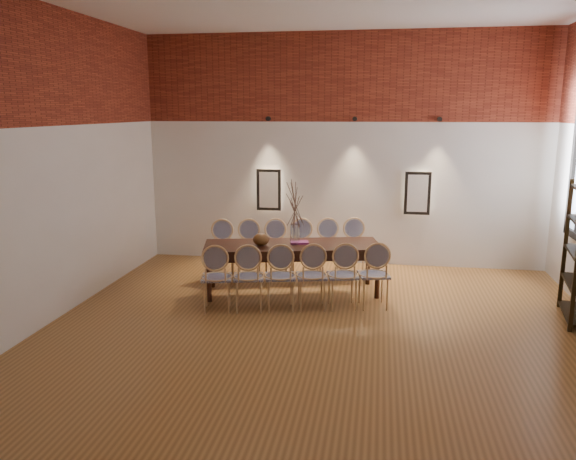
% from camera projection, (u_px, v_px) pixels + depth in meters
% --- Properties ---
extents(floor, '(7.00, 7.00, 0.02)m').
position_uv_depth(floor, '(320.00, 339.00, 6.79)').
color(floor, '#9A6731').
rests_on(floor, ground).
extents(wall_back, '(7.00, 0.10, 4.00)m').
position_uv_depth(wall_back, '(343.00, 151.00, 9.79)').
color(wall_back, silver).
rests_on(wall_back, ground).
extents(wall_front, '(7.00, 0.10, 4.00)m').
position_uv_depth(wall_front, '(252.00, 247.00, 2.94)').
color(wall_front, silver).
rests_on(wall_front, ground).
extents(wall_left, '(0.10, 7.00, 4.00)m').
position_uv_depth(wall_left, '(36.00, 168.00, 6.93)').
color(wall_left, silver).
rests_on(wall_left, ground).
extents(brick_band_back, '(7.00, 0.02, 1.50)m').
position_uv_depth(brick_band_back, '(344.00, 77.00, 9.46)').
color(brick_band_back, maroon).
rests_on(brick_band_back, ground).
extents(brick_band_left, '(0.02, 7.00, 1.50)m').
position_uv_depth(brick_band_left, '(31.00, 63.00, 6.66)').
color(brick_band_left, maroon).
rests_on(brick_band_left, ground).
extents(niche_left, '(0.36, 0.06, 0.66)m').
position_uv_depth(niche_left, '(269.00, 190.00, 10.05)').
color(niche_left, '#FFEAC6').
rests_on(niche_left, wall_back).
extents(niche_right, '(0.36, 0.06, 0.66)m').
position_uv_depth(niche_right, '(417.00, 193.00, 9.64)').
color(niche_right, '#FFEAC6').
rests_on(niche_right, wall_back).
extents(spot_fixture_left, '(0.08, 0.10, 0.08)m').
position_uv_depth(spot_fixture_left, '(268.00, 119.00, 9.76)').
color(spot_fixture_left, black).
rests_on(spot_fixture_left, wall_back).
extents(spot_fixture_mid, '(0.08, 0.10, 0.08)m').
position_uv_depth(spot_fixture_mid, '(355.00, 119.00, 9.52)').
color(spot_fixture_mid, black).
rests_on(spot_fixture_mid, wall_back).
extents(spot_fixture_right, '(0.08, 0.10, 0.08)m').
position_uv_depth(spot_fixture_right, '(440.00, 119.00, 9.30)').
color(spot_fixture_right, black).
rests_on(spot_fixture_right, wall_back).
extents(dining_table, '(2.72, 1.39, 0.75)m').
position_uv_depth(dining_table, '(292.00, 268.00, 8.40)').
color(dining_table, black).
rests_on(dining_table, floor).
extents(chair_near_a, '(0.53, 0.53, 0.94)m').
position_uv_depth(chair_near_a, '(217.00, 277.00, 7.63)').
color(chair_near_a, tan).
rests_on(chair_near_a, floor).
extents(chair_near_b, '(0.53, 0.53, 0.94)m').
position_uv_depth(chair_near_b, '(249.00, 277.00, 7.66)').
color(chair_near_b, tan).
rests_on(chair_near_b, floor).
extents(chair_near_c, '(0.53, 0.53, 0.94)m').
position_uv_depth(chair_near_c, '(280.00, 276.00, 7.69)').
color(chair_near_c, tan).
rests_on(chair_near_c, floor).
extents(chair_near_d, '(0.53, 0.53, 0.94)m').
position_uv_depth(chair_near_d, '(311.00, 276.00, 7.71)').
color(chair_near_d, tan).
rests_on(chair_near_d, floor).
extents(chair_near_e, '(0.53, 0.53, 0.94)m').
position_uv_depth(chair_near_e, '(343.00, 275.00, 7.74)').
color(chair_near_e, tan).
rests_on(chair_near_e, floor).
extents(chair_near_f, '(0.53, 0.53, 0.94)m').
position_uv_depth(chair_near_f, '(374.00, 274.00, 7.76)').
color(chair_near_f, tan).
rests_on(chair_near_f, floor).
extents(chair_far_a, '(0.53, 0.53, 0.94)m').
position_uv_depth(chair_far_a, '(222.00, 252.00, 9.00)').
color(chair_far_a, tan).
rests_on(chair_far_a, floor).
extents(chair_far_b, '(0.53, 0.53, 0.94)m').
position_uv_depth(chair_far_b, '(249.00, 251.00, 9.02)').
color(chair_far_b, tan).
rests_on(chair_far_b, floor).
extents(chair_far_c, '(0.53, 0.53, 0.94)m').
position_uv_depth(chair_far_c, '(276.00, 251.00, 9.05)').
color(chair_far_c, tan).
rests_on(chair_far_c, floor).
extents(chair_far_d, '(0.53, 0.53, 0.94)m').
position_uv_depth(chair_far_d, '(303.00, 251.00, 9.07)').
color(chair_far_d, tan).
rests_on(chair_far_d, floor).
extents(chair_far_e, '(0.53, 0.53, 0.94)m').
position_uv_depth(chair_far_e, '(329.00, 250.00, 9.10)').
color(chair_far_e, tan).
rests_on(chair_far_e, floor).
extents(chair_far_f, '(0.53, 0.53, 0.94)m').
position_uv_depth(chair_far_f, '(356.00, 250.00, 9.13)').
color(chair_far_f, tan).
rests_on(chair_far_f, floor).
extents(vase, '(0.14, 0.14, 0.30)m').
position_uv_depth(vase, '(295.00, 234.00, 8.29)').
color(vase, silver).
rests_on(vase, dining_table).
extents(dried_branches, '(0.50, 0.50, 0.70)m').
position_uv_depth(dried_branches, '(295.00, 204.00, 8.20)').
color(dried_branches, '#473228').
rests_on(dried_branches, vase).
extents(bowl, '(0.24, 0.24, 0.18)m').
position_uv_depth(bowl, '(261.00, 239.00, 8.23)').
color(bowl, '#573314').
rests_on(bowl, dining_table).
extents(book, '(0.29, 0.23, 0.03)m').
position_uv_depth(book, '(300.00, 242.00, 8.36)').
color(book, '#8E2B6F').
rests_on(book, dining_table).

